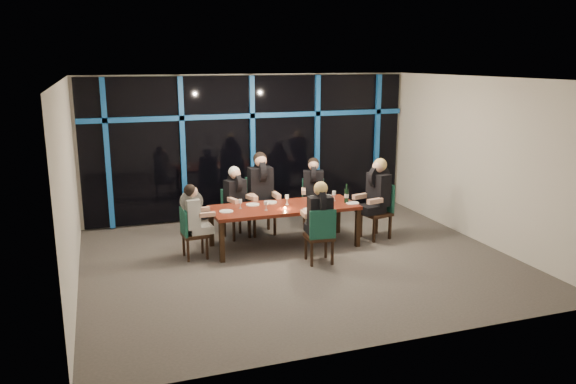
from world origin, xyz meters
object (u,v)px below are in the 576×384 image
object	(u,v)px
chair_far_left	(234,210)
diner_far_left	(236,192)
chair_end_right	(380,208)
chair_far_right	(313,200)
diner_end_left	(194,210)
chair_end_left	(190,231)
wine_bottle	(346,195)
diner_near_mid	(320,210)
dining_table	(284,210)
water_pitcher	(328,200)
diner_far_right	(313,183)
diner_end_right	(377,187)
chair_near_mid	(321,233)
chair_far_mid	(260,202)
diner_far_mid	(261,181)

from	to	relation	value
chair_far_left	diner_far_left	bearing A→B (deg)	-90.00
chair_far_left	chair_end_right	distance (m)	2.74
chair_far_right	diner_end_left	xyz separation A→B (m)	(-2.58, -1.10, 0.30)
chair_end_left	wine_bottle	bearing A→B (deg)	-94.96
chair_end_left	diner_near_mid	world-z (taller)	diner_near_mid
wine_bottle	chair_end_left	bearing A→B (deg)	179.05
dining_table	water_pitcher	world-z (taller)	water_pitcher
diner_far_right	water_pitcher	bearing A→B (deg)	-79.45
diner_end_right	diner_end_left	bearing A→B (deg)	-102.89
diner_near_mid	water_pitcher	bearing A→B (deg)	-117.11
diner_far_right	chair_near_mid	bearing A→B (deg)	-88.73
chair_near_mid	wine_bottle	xyz separation A→B (m)	(0.87, 0.91, 0.36)
dining_table	chair_far_right	bearing A→B (deg)	47.04
dining_table	diner_near_mid	world-z (taller)	diner_near_mid
dining_table	chair_end_right	bearing A→B (deg)	-2.46
diner_near_mid	wine_bottle	xyz separation A→B (m)	(0.86, 0.83, -0.02)
chair_end_left	diner_near_mid	size ratio (longest dim) A/B	0.95
diner_near_mid	water_pitcher	world-z (taller)	diner_near_mid
chair_near_mid	wine_bottle	distance (m)	1.31
chair_far_mid	chair_end_right	size ratio (longest dim) A/B	1.04
dining_table	diner_end_left	bearing A→B (deg)	-177.08
diner_near_mid	chair_far_mid	bearing A→B (deg)	-71.67
chair_far_mid	diner_end_right	bearing A→B (deg)	-29.23
dining_table	chair_far_right	xyz separation A→B (m)	(0.95, 1.02, -0.15)
diner_far_left	wine_bottle	xyz separation A→B (m)	(1.83, -0.92, -0.00)
diner_far_right	wine_bottle	size ratio (longest dim) A/B	2.67
chair_far_right	diner_end_right	distance (m)	1.46
chair_end_right	diner_far_left	xyz separation A→B (m)	(-2.55, 0.86, 0.31)
chair_far_mid	wine_bottle	world-z (taller)	wine_bottle
chair_far_left	wine_bottle	distance (m)	2.14
chair_far_right	chair_near_mid	world-z (taller)	chair_far_right
dining_table	diner_near_mid	size ratio (longest dim) A/B	2.83
chair_end_right	diner_far_right	bearing A→B (deg)	-149.96
chair_far_right	diner_far_left	size ratio (longest dim) A/B	1.06
chair_end_right	wine_bottle	distance (m)	0.78
chair_far_left	diner_near_mid	size ratio (longest dim) A/B	1.01
chair_end_right	diner_far_mid	size ratio (longest dim) A/B	0.98
chair_far_mid	diner_end_left	bearing A→B (deg)	-145.14
dining_table	diner_near_mid	distance (m)	1.03
chair_end_left	diner_end_right	world-z (taller)	diner_end_right
chair_far_mid	chair_end_left	size ratio (longest dim) A/B	1.24
dining_table	chair_end_left	xyz separation A→B (m)	(-1.70, -0.09, -0.19)
chair_far_right	water_pitcher	xyz separation A→B (m)	(-0.21, -1.25, 0.31)
dining_table	diner_far_right	distance (m)	1.34
chair_end_right	water_pitcher	world-z (taller)	chair_end_right
chair_far_left	chair_near_mid	xyz separation A→B (m)	(0.98, -1.90, 0.01)
diner_far_left	diner_end_right	size ratio (longest dim) A/B	0.90
chair_far_right	diner_near_mid	xyz separation A→B (m)	(-0.67, -1.98, 0.37)
chair_far_mid	chair_near_mid	xyz separation A→B (m)	(0.45, -2.00, -0.08)
diner_far_left	wine_bottle	bearing A→B (deg)	-44.23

